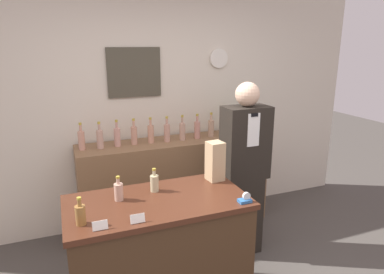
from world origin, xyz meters
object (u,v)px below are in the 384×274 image
tape_dispenser (245,199)px  shopkeeper (244,171)px  paper_bag (215,161)px  potted_plant (243,119)px

tape_dispenser → shopkeeper: bearing=60.2°
shopkeeper → paper_bag: size_ratio=5.37×
shopkeeper → paper_bag: shopkeeper is taller
paper_bag → tape_dispenser: 0.47m
potted_plant → shopkeeper: bearing=-118.0°
shopkeeper → paper_bag: (-0.48, -0.35, 0.28)m
potted_plant → tape_dispenser: (-0.82, -1.49, -0.21)m
paper_bag → tape_dispenser: (0.02, -0.45, -0.14)m
paper_bag → shopkeeper: bearing=36.3°
potted_plant → tape_dispenser: size_ratio=3.64×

